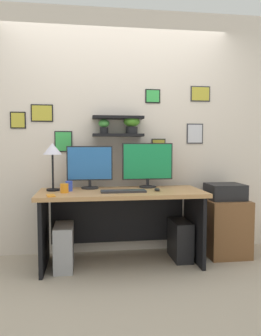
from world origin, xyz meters
name	(u,v)px	position (x,y,z in m)	size (l,w,h in m)	color
ground_plane	(122,264)	(0.00, 0.00, 0.00)	(8.00, 8.00, 0.00)	tan
back_wall_assembly	(117,132)	(0.00, 0.44, 1.35)	(4.40, 0.24, 2.70)	beige
desk	(121,210)	(0.00, 0.06, 0.54)	(1.65, 0.68, 0.75)	tan
monitor_left	(90,166)	(-0.31, 0.22, 0.99)	(0.48, 0.18, 0.45)	black
monitor_right	(148,164)	(0.31, 0.22, 1.01)	(0.55, 0.18, 0.48)	black
keyboard	(123,191)	(0.01, -0.10, 0.76)	(0.44, 0.14, 0.02)	#2D2D33
computer_mouse	(157,190)	(0.35, -0.07, 0.77)	(0.06, 0.09, 0.03)	black
desk_lamp	(52,152)	(-0.68, 0.10, 1.14)	(0.19, 0.19, 0.48)	black
cell_phone	(51,196)	(-0.67, -0.25, 0.76)	(0.07, 0.14, 0.01)	orange
coffee_mug	(64,188)	(-0.56, -0.06, 0.80)	(0.08, 0.08, 0.09)	orange
pen_cup	(69,186)	(-0.52, 0.06, 0.80)	(0.07, 0.07, 0.10)	blue
drawer_cabinet	(224,227)	(1.16, 0.13, 0.31)	(0.44, 0.50, 0.61)	brown
printer	(225,192)	(1.16, 0.13, 0.70)	(0.38, 0.34, 0.17)	black
computer_tower_left	(64,247)	(-0.57, -0.05, 0.22)	(0.18, 0.40, 0.43)	#99999E
computer_tower_right	(180,240)	(0.63, 0.06, 0.20)	(0.18, 0.40, 0.41)	black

